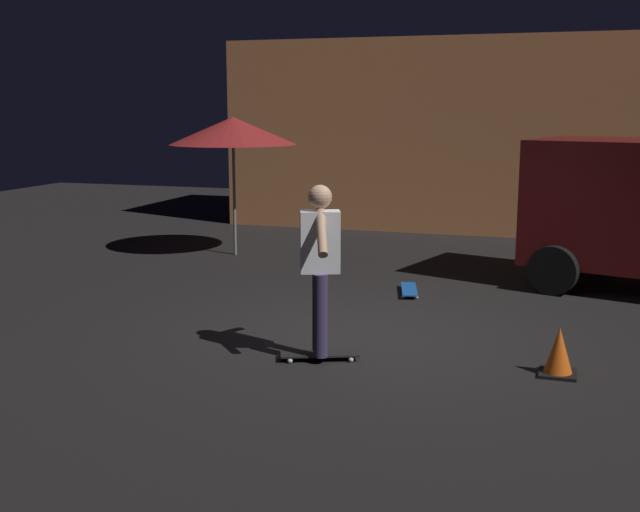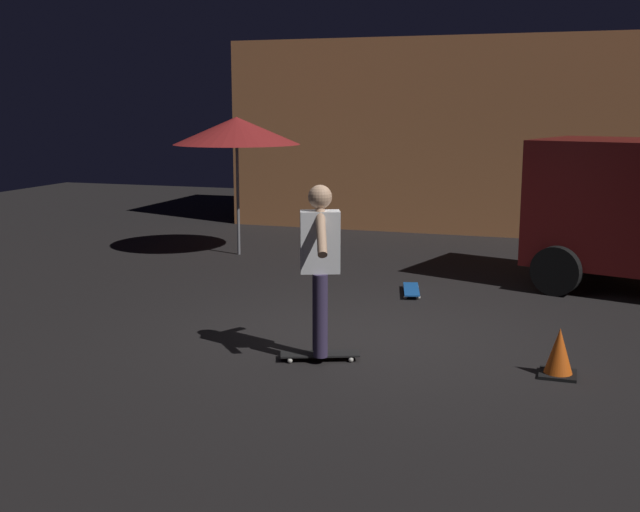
% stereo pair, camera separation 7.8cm
% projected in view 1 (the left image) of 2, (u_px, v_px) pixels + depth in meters
% --- Properties ---
extents(ground_plane, '(28.00, 28.00, 0.00)m').
position_uv_depth(ground_plane, '(370.00, 336.00, 8.67)').
color(ground_plane, black).
extents(low_building, '(10.76, 3.69, 3.78)m').
position_uv_depth(low_building, '(499.00, 134.00, 16.63)').
color(low_building, '#C67A47').
rests_on(low_building, ground_plane).
extents(patio_umbrella, '(2.10, 2.10, 2.30)m').
position_uv_depth(patio_umbrella, '(233.00, 131.00, 13.03)').
color(patio_umbrella, slate).
rests_on(patio_umbrella, ground_plane).
extents(skateboard_ridden, '(0.80, 0.47, 0.07)m').
position_uv_depth(skateboard_ridden, '(320.00, 355.00, 7.84)').
color(skateboard_ridden, black).
rests_on(skateboard_ridden, ground_plane).
extents(skateboard_spare, '(0.38, 0.81, 0.07)m').
position_uv_depth(skateboard_spare, '(409.00, 289.00, 10.62)').
color(skateboard_spare, '#1959B2').
rests_on(skateboard_spare, ground_plane).
extents(skater, '(0.44, 0.95, 1.67)m').
position_uv_depth(skater, '(320.00, 257.00, 7.66)').
color(skater, '#382D4C').
rests_on(skater, skateboard_ridden).
extents(traffic_cone, '(0.34, 0.34, 0.46)m').
position_uv_depth(traffic_cone, '(559.00, 353.00, 7.38)').
color(traffic_cone, black).
rests_on(traffic_cone, ground_plane).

